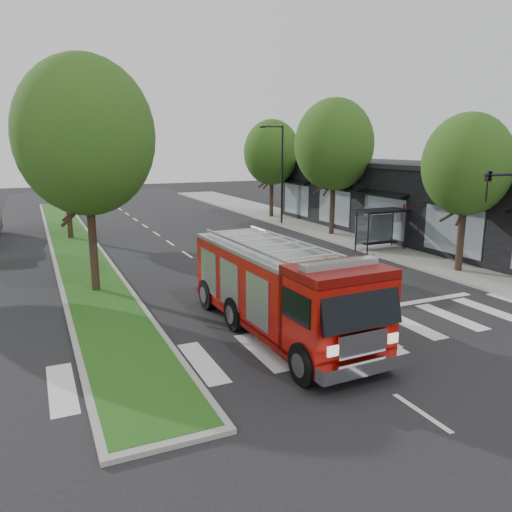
{
  "coord_description": "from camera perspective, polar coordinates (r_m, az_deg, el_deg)",
  "views": [
    {
      "loc": [
        -8.3,
        -16.48,
        6.43
      ],
      "look_at": [
        0.29,
        2.56,
        1.8
      ],
      "focal_mm": 35.0,
      "sensor_mm": 36.0,
      "label": 1
    }
  ],
  "objects": [
    {
      "name": "ground",
      "position": [
        19.54,
        2.32,
        -6.72
      ],
      "size": [
        140.0,
        140.0,
        0.0
      ],
      "primitive_type": "plane",
      "color": "black",
      "rests_on": "ground"
    },
    {
      "name": "sidewalk_right",
      "position": [
        34.27,
        13.61,
        1.46
      ],
      "size": [
        5.0,
        80.0,
        0.15
      ],
      "primitive_type": "cube",
      "color": "gray",
      "rests_on": "ground"
    },
    {
      "name": "tree_median_near",
      "position": [
        22.6,
        -18.94,
        12.82
      ],
      "size": [
        5.8,
        5.8,
        10.16
      ],
      "color": "black",
      "rests_on": "ground"
    },
    {
      "name": "tree_right_near",
      "position": [
        27.1,
        23.0,
        9.58
      ],
      "size": [
        4.4,
        4.4,
        8.05
      ],
      "color": "black",
      "rests_on": "ground"
    },
    {
      "name": "tree_median_far",
      "position": [
        36.55,
        -21.16,
        11.77
      ],
      "size": [
        5.6,
        5.6,
        9.72
      ],
      "color": "black",
      "rests_on": "ground"
    },
    {
      "name": "tree_right_mid",
      "position": [
        36.35,
        8.92,
        12.45
      ],
      "size": [
        5.6,
        5.6,
        9.72
      ],
      "color": "black",
      "rests_on": "ground"
    },
    {
      "name": "fire_engine",
      "position": [
        17.22,
        2.78,
        -3.85
      ],
      "size": [
        3.25,
        9.64,
        3.31
      ],
      "rotation": [
        0.0,
        0.0,
        0.04
      ],
      "color": "#660905",
      "rests_on": "ground"
    },
    {
      "name": "storefront_row",
      "position": [
        36.84,
        19.38,
        5.67
      ],
      "size": [
        8.0,
        30.0,
        5.0
      ],
      "primitive_type": "cube",
      "color": "black",
      "rests_on": "ground"
    },
    {
      "name": "median",
      "position": [
        35.14,
        -20.13,
        1.31
      ],
      "size": [
        3.0,
        50.0,
        0.15
      ],
      "color": "gray",
      "rests_on": "ground"
    },
    {
      "name": "bus_shelter",
      "position": [
        31.72,
        13.97,
        4.17
      ],
      "size": [
        3.2,
        1.6,
        2.61
      ],
      "color": "black",
      "rests_on": "ground"
    },
    {
      "name": "streetlight_right_far",
      "position": [
        41.02,
        2.81,
        9.76
      ],
      "size": [
        2.11,
        0.2,
        8.0
      ],
      "color": "black",
      "rests_on": "ground"
    },
    {
      "name": "tree_right_far",
      "position": [
        45.07,
        1.8,
        11.74
      ],
      "size": [
        5.0,
        5.0,
        8.73
      ],
      "color": "black",
      "rests_on": "ground"
    }
  ]
}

